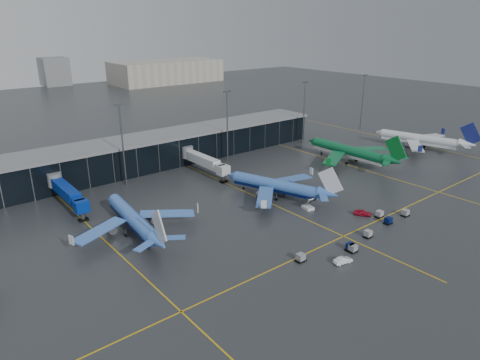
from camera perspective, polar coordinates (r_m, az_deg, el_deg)
ground at (r=107.44m, az=3.99°, el=-6.16°), size 600.00×600.00×0.00m
terminal_pier at (r=153.56m, az=-11.89°, el=3.79°), size 142.00×17.00×10.70m
jet_bridges at (r=124.85m, az=-22.03°, el=-1.53°), size 94.00×27.50×7.20m
flood_masts at (r=143.55m, az=-8.11°, el=6.36°), size 203.00×0.50×25.50m
distant_hangars at (r=361.45m, az=-20.53°, el=12.77°), size 260.00×71.00×22.00m
taxi_lines at (r=120.68m, az=4.06°, el=-3.10°), size 220.00×120.00×0.02m
airliner_arkefly at (r=105.54m, az=-14.23°, el=-3.93°), size 35.20×39.20×11.18m
airliner_klm_near at (r=123.39m, az=4.72°, el=0.22°), size 42.35×45.10×11.24m
airliner_aer_lingus at (r=159.66m, az=14.26°, el=4.58°), size 36.60×41.62×12.73m
airliner_ba at (r=186.18m, az=22.80°, el=5.75°), size 44.14×47.73×12.41m
baggage_carts at (r=106.80m, az=16.42°, el=-6.72°), size 40.31×8.41×1.70m
mobile_airstair at (r=117.95m, az=9.04°, el=-3.48°), size 2.80×3.58×3.45m
service_van_red at (r=117.23m, az=16.00°, el=-4.20°), size 3.89×4.74×1.52m
service_van_white at (r=94.02m, az=13.57°, el=-10.36°), size 4.46×2.35×1.40m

